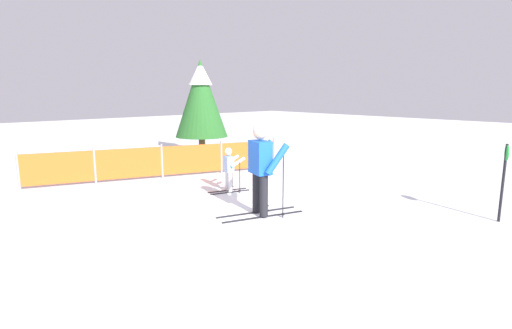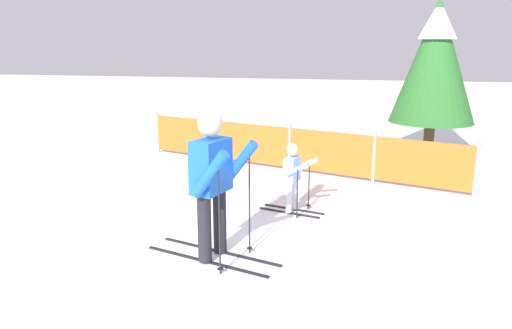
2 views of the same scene
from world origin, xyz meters
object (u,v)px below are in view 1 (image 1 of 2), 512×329
at_px(skier_adult, 261,161).
at_px(skier_child, 229,166).
at_px(safety_fence, 162,161).
at_px(conifer_far, 201,97).
at_px(trail_marker, 504,174).

bearing_deg(skier_adult, skier_child, 86.67).
xyz_separation_m(safety_fence, conifer_far, (2.95, 2.32, 1.71)).
bearing_deg(conifer_far, skier_child, -117.79).
xyz_separation_m(skier_child, safety_fence, (-0.42, 2.49, -0.15)).
relative_size(skier_adult, skier_child, 1.69).
bearing_deg(skier_adult, safety_fence, 103.45).
bearing_deg(skier_child, trail_marker, -50.19).
xyz_separation_m(skier_adult, trail_marker, (3.01, -3.29, -0.18)).
distance_m(skier_child, trail_marker, 5.66).
bearing_deg(conifer_far, safety_fence, -141.87).
distance_m(skier_adult, safety_fence, 4.41).
distance_m(skier_adult, trail_marker, 4.46).
relative_size(skier_adult, conifer_far, 0.51).
distance_m(safety_fence, conifer_far, 4.12).
bearing_deg(skier_adult, trail_marker, -30.55).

